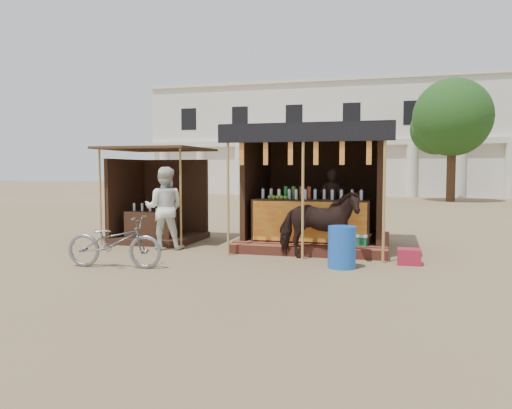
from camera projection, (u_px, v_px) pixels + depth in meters
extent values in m
plane|color=#846B4C|center=(233.00, 271.00, 8.98)|extent=(120.00, 120.00, 0.00)
cube|color=brown|center=(316.00, 241.00, 12.08)|extent=(3.40, 2.80, 0.22)
cube|color=brown|center=(306.00, 251.00, 10.59)|extent=(3.40, 0.35, 0.20)
cube|color=#321C12|center=(310.00, 221.00, 11.12)|extent=(2.60, 0.55, 0.95)
cube|color=#DE491A|center=(308.00, 222.00, 10.85)|extent=(2.50, 0.02, 0.88)
cube|color=#321C12|center=(324.00, 183.00, 13.19)|extent=(3.00, 0.12, 2.50)
cube|color=#321C12|center=(257.00, 184.00, 12.38)|extent=(0.12, 2.50, 2.50)
cube|color=#321C12|center=(381.00, 185.00, 11.59)|extent=(0.12, 2.50, 2.50)
cube|color=black|center=(316.00, 130.00, 11.70)|extent=(3.60, 3.60, 0.06)
cube|color=black|center=(303.00, 133.00, 10.00)|extent=(3.60, 0.06, 0.36)
cylinder|color=tan|center=(228.00, 191.00, 10.53)|extent=(0.06, 0.06, 2.75)
cylinder|color=tan|center=(303.00, 192.00, 10.11)|extent=(0.06, 0.06, 2.75)
cylinder|color=tan|center=(384.00, 193.00, 9.69)|extent=(0.06, 0.06, 2.75)
cube|color=red|center=(242.00, 152.00, 10.40)|extent=(0.10, 0.02, 0.55)
cube|color=red|center=(266.00, 152.00, 10.26)|extent=(0.10, 0.02, 0.55)
cube|color=red|center=(290.00, 151.00, 10.12)|extent=(0.10, 0.02, 0.55)
cube|color=red|center=(316.00, 151.00, 9.99)|extent=(0.10, 0.02, 0.55)
cube|color=red|center=(342.00, 151.00, 9.85)|extent=(0.10, 0.02, 0.55)
cube|color=red|center=(369.00, 151.00, 9.72)|extent=(0.10, 0.02, 0.55)
imported|color=black|center=(331.00, 203.00, 12.02)|extent=(0.60, 0.40, 1.63)
cube|color=#321C12|center=(160.00, 238.00, 12.84)|extent=(2.00, 2.00, 0.15)
cube|color=#321C12|center=(175.00, 198.00, 13.69)|extent=(1.90, 0.10, 2.10)
cube|color=#321C12|center=(126.00, 200.00, 13.02)|extent=(0.10, 1.90, 2.10)
cube|color=#472D19|center=(157.00, 149.00, 12.59)|extent=(2.40, 2.40, 0.06)
cylinder|color=tan|center=(100.00, 197.00, 12.03)|extent=(0.05, 0.05, 2.35)
cylinder|color=tan|center=(181.00, 198.00, 11.48)|extent=(0.05, 0.05, 2.35)
cube|color=#321C12|center=(151.00, 227.00, 12.34)|extent=(1.20, 0.50, 0.80)
imported|color=black|center=(319.00, 225.00, 10.12)|extent=(1.69, 0.78, 1.42)
imported|color=gray|center=(114.00, 242.00, 9.31)|extent=(1.90, 0.84, 0.97)
imported|color=white|center=(164.00, 208.00, 11.44)|extent=(1.06, 0.91, 1.89)
cylinder|color=blue|center=(342.00, 247.00, 9.26)|extent=(0.55, 0.55, 0.78)
cube|color=maroon|center=(409.00, 257.00, 9.62)|extent=(0.44, 0.39, 0.30)
cube|color=#186C37|center=(354.00, 245.00, 10.78)|extent=(0.69, 0.54, 0.40)
cube|color=white|center=(355.00, 235.00, 10.76)|extent=(0.72, 0.56, 0.06)
cube|color=silver|center=(328.00, 141.00, 38.10)|extent=(26.00, 7.00, 8.00)
cube|color=silver|center=(322.00, 143.00, 34.66)|extent=(26.00, 0.50, 0.40)
cube|color=silver|center=(323.00, 80.00, 34.45)|extent=(26.00, 0.30, 0.25)
cylinder|color=silver|center=(164.00, 170.00, 37.94)|extent=(0.70, 0.70, 3.60)
cylinder|color=silver|center=(201.00, 170.00, 37.15)|extent=(0.70, 0.70, 3.60)
cylinder|color=silver|center=(240.00, 170.00, 36.36)|extent=(0.70, 0.70, 3.60)
cylinder|color=silver|center=(280.00, 170.00, 35.58)|extent=(0.70, 0.70, 3.60)
cylinder|color=silver|center=(322.00, 170.00, 34.79)|extent=(0.70, 0.70, 3.60)
cylinder|color=silver|center=(366.00, 170.00, 34.00)|extent=(0.70, 0.70, 3.60)
cylinder|color=silver|center=(412.00, 170.00, 33.22)|extent=(0.70, 0.70, 3.60)
cylinder|color=silver|center=(460.00, 170.00, 32.43)|extent=(0.70, 0.70, 3.60)
cylinder|color=silver|center=(510.00, 170.00, 31.64)|extent=(0.70, 0.70, 3.60)
cylinder|color=#382314|center=(451.00, 167.00, 28.44)|extent=(0.50, 0.50, 4.00)
sphere|color=#244F1B|center=(453.00, 117.00, 28.25)|extent=(4.40, 4.40, 4.40)
sphere|color=#244F1B|center=(436.00, 129.00, 29.08)|extent=(2.99, 2.99, 2.99)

